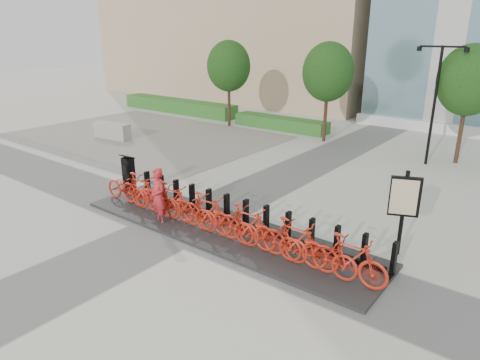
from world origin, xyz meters
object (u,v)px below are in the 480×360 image
Objects in this scene: bike_0 at (126,188)px; map_sign at (404,200)px; jersey_barrier at (112,131)px; worker_red at (158,197)px; kiosk at (129,174)px.

bike_0 is 0.84× the size of map_sign.
bike_0 is 9.96m from jersey_barrier.
worker_red is 6.84m from map_sign.
bike_0 is 0.96m from kiosk.
kiosk is 0.61× the size of map_sign.
kiosk is 2.91m from worker_red.
bike_0 is 1.10× the size of worker_red.
map_sign is (16.64, -3.40, 1.08)m from jersey_barrier.
jersey_barrier is 0.98× the size of map_sign.
kiosk is at bearing 173.74° from worker_red.
kiosk is 0.63× the size of jersey_barrier.
map_sign is (6.33, 2.53, 0.64)m from worker_red.
jersey_barrier is at bearing 165.10° from worker_red.
jersey_barrier is at bearing 56.30° from bike_0.
kiosk reaches higher than bike_0.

